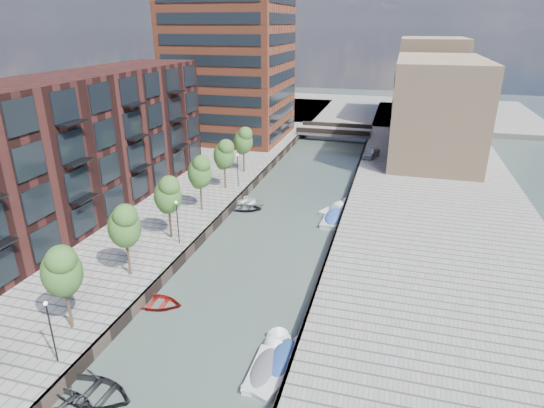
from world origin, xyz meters
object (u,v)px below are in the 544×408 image
at_px(sloop_3, 245,204).
at_px(car, 371,153).
at_px(tree_5, 224,154).
at_px(tree_6, 243,140).
at_px(motorboat_4, 338,208).
at_px(motorboat_0, 282,356).
at_px(tree_1, 61,269).
at_px(tree_2, 124,225).
at_px(motorboat_2, 285,366).
at_px(motorboat_3, 335,217).
at_px(sloop_2, 155,305).
at_px(bridge, 335,131).
at_px(sloop_1, 93,397).
at_px(tree_4, 200,171).
at_px(motorboat_1, 266,366).
at_px(tree_3, 168,194).
at_px(sloop_4, 243,210).

height_order(sloop_3, car, car).
xyz_separation_m(tree_5, tree_6, (0.00, 7.00, 0.00)).
bearing_deg(car, motorboat_4, -79.94).
bearing_deg(motorboat_0, motorboat_4, 89.87).
relative_size(tree_1, motorboat_4, 1.18).
bearing_deg(tree_2, motorboat_4, 55.63).
relative_size(tree_2, motorboat_2, 1.07).
bearing_deg(motorboat_3, sloop_2, -118.32).
height_order(motorboat_2, motorboat_3, motorboat_3).
distance_m(bridge, car, 16.40).
xyz_separation_m(tree_5, sloop_2, (3.19, -23.03, -5.31)).
distance_m(motorboat_0, motorboat_3, 22.73).
bearing_deg(tree_6, sloop_2, -83.94).
bearing_deg(motorboat_4, tree_2, -124.37).
xyz_separation_m(sloop_1, motorboat_0, (9.46, 5.94, 0.18)).
height_order(tree_1, tree_4, same).
relative_size(motorboat_0, motorboat_3, 0.84).
xyz_separation_m(bridge, sloop_3, (-5.40, -34.88, -1.39)).
distance_m(tree_1, motorboat_1, 14.03).
xyz_separation_m(bridge, tree_3, (-8.50, -47.00, 3.92)).
distance_m(tree_6, motorboat_1, 37.01).
distance_m(tree_1, tree_5, 28.00).
bearing_deg(motorboat_1, car, 86.29).
xyz_separation_m(tree_5, motorboat_2, (14.16, -26.86, -5.21)).
distance_m(tree_6, sloop_4, 12.33).
relative_size(bridge, sloop_2, 3.04).
bearing_deg(car, sloop_2, -90.58).
bearing_deg(tree_3, bridge, 79.75).
xyz_separation_m(sloop_2, motorboat_4, (10.61, 22.20, 0.20)).
relative_size(tree_3, sloop_4, 1.36).
bearing_deg(motorboat_0, sloop_2, 163.83).
xyz_separation_m(sloop_3, motorboat_0, (10.64, -24.21, 0.18)).
height_order(sloop_1, sloop_4, sloop_1).
distance_m(sloop_1, sloop_3, 30.17).
xyz_separation_m(tree_1, tree_4, (0.00, 21.00, 0.00)).
height_order(tree_2, car, tree_2).
height_order(bridge, tree_3, tree_3).
bearing_deg(sloop_3, tree_4, 159.83).
xyz_separation_m(sloop_2, car, (12.81, 41.45, 1.69)).
distance_m(tree_5, motorboat_3, 15.08).
distance_m(tree_1, tree_6, 35.00).
height_order(tree_4, sloop_4, tree_4).
bearing_deg(tree_1, motorboat_0, 7.92).
relative_size(tree_5, sloop_1, 1.19).
xyz_separation_m(sloop_4, motorboat_3, (10.32, 0.21, 0.23)).
distance_m(tree_3, tree_6, 21.00).
bearing_deg(sloop_2, motorboat_1, -116.25).
bearing_deg(sloop_3, tree_6, 30.26).
distance_m(sloop_2, motorboat_3, 22.35).
height_order(bridge, sloop_1, bridge).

